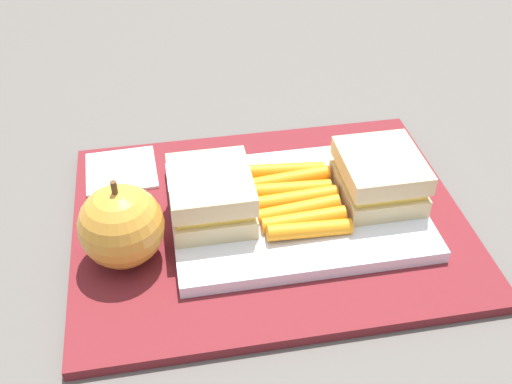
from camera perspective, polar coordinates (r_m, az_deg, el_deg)
The scene contains 8 objects.
ground_plane at distance 0.58m, azimuth 1.22°, elevation -3.07°, with size 2.40×2.40×0.00m, color #56514C.
lunchbag_mat at distance 0.58m, azimuth 1.22°, elevation -2.70°, with size 0.36×0.28×0.01m, color maroon.
food_tray at distance 0.57m, azimuth 3.69°, elevation -1.58°, with size 0.23×0.17×0.01m, color white.
sandwich_half_left at distance 0.58m, azimuth 11.36°, elevation 1.44°, with size 0.07×0.08×0.04m.
sandwich_half_right at distance 0.55m, azimuth -4.19°, elevation -0.32°, with size 0.07×0.08×0.04m.
carrot_sticks_bundle at distance 0.57m, azimuth 3.80°, elevation -0.60°, with size 0.08×0.10×0.02m.
apple at distance 0.52m, azimuth -12.37°, elevation -3.11°, with size 0.07×0.07×0.08m.
paper_napkin at distance 0.64m, azimuth -12.38°, elevation 1.96°, with size 0.07×0.07×0.00m, color white.
Camera 1 is at (0.09, 0.42, 0.39)m, focal length 43.15 mm.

